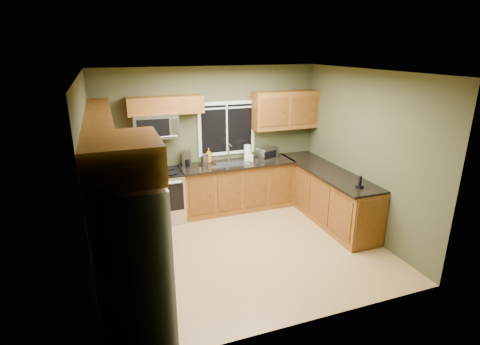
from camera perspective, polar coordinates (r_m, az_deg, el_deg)
floor at (r=6.03m, az=0.70°, el=-11.48°), size 4.20×4.20×0.00m
ceiling at (r=5.23m, az=0.82°, el=15.05°), size 4.20×4.20×0.00m
back_wall at (r=7.13m, az=-4.36°, el=5.00°), size 4.20×0.00×4.20m
front_wall at (r=3.96m, az=10.01°, el=-6.72°), size 4.20×0.00×4.20m
left_wall at (r=5.17m, az=-21.61°, el=-1.67°), size 0.00×3.60×3.60m
right_wall at (r=6.49m, az=18.39°, el=2.71°), size 0.00×3.60×3.60m
window at (r=7.15m, az=-2.04°, el=6.75°), size 1.12×0.03×1.02m
base_cabinets_left at (r=5.94m, az=-17.62°, el=-8.00°), size 0.60×2.65×0.90m
countertop_left at (r=5.76m, az=-17.83°, el=-3.78°), size 0.65×2.65×0.04m
base_cabinets_back at (r=7.24m, az=-0.38°, el=-2.19°), size 2.17×0.60×0.90m
countertop_back at (r=7.07m, az=-0.32°, el=1.31°), size 2.17×0.65×0.04m
base_cabinets_peninsula at (r=7.02m, az=13.03°, el=-3.38°), size 0.60×2.52×0.90m
countertop_peninsula at (r=6.86m, az=13.10°, el=0.26°), size 0.65×2.50×0.04m
upper_cabinets_left at (r=5.48m, az=-20.47°, el=5.17°), size 0.33×2.65×0.72m
upper_cabinets_back_left at (r=6.66m, az=-11.29°, el=10.04°), size 1.30×0.33×0.30m
upper_cabinets_back_right at (r=7.39m, az=6.93°, el=9.44°), size 1.30×0.33×0.72m
upper_cabinet_over_fridge at (r=3.72m, az=-17.57°, el=2.17°), size 0.72×0.90×0.38m
refrigerator at (r=4.17m, az=-16.02°, el=-12.88°), size 0.74×0.90×1.80m
range at (r=6.89m, az=-11.87°, el=-3.56°), size 0.76×0.69×0.94m
microwave at (r=6.66m, az=-12.77°, el=6.96°), size 0.76×0.41×0.42m
sink at (r=7.04m, az=-1.25°, el=1.50°), size 0.60×0.42×0.36m
toaster_oven at (r=7.34m, az=4.20°, el=2.98°), size 0.42×0.38×0.22m
coffee_maker at (r=6.93m, az=-8.14°, el=2.04°), size 0.20×0.24×0.27m
kettle at (r=6.87m, az=-5.41°, el=1.86°), size 0.17×0.17×0.25m
paper_towel_roll at (r=7.20m, az=1.12°, el=3.05°), size 0.16×0.16×0.33m
soap_bottle_a at (r=7.08m, az=-4.79°, el=2.62°), size 0.12×0.12×0.28m
soap_bottle_b at (r=7.17m, az=1.70°, el=2.44°), size 0.10×0.10×0.17m
cordless_phone at (r=6.10m, az=17.79°, el=-1.73°), size 0.10×0.10×0.19m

